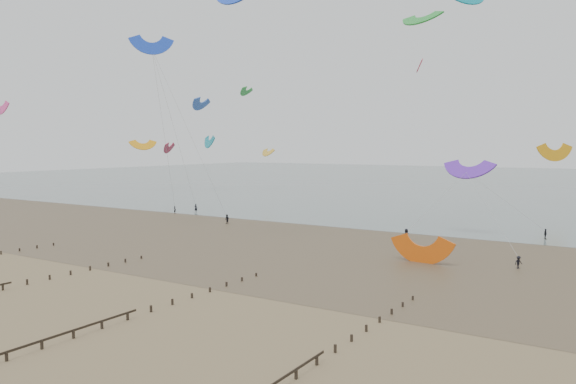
# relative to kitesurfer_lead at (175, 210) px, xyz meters

# --- Properties ---
(ground) EXTENTS (500.00, 500.00, 0.00)m
(ground) POSITION_rel_kitesurfer_lead_xyz_m (44.16, -49.85, -0.78)
(ground) COLOR brown
(ground) RESTS_ON ground
(sea_and_shore) EXTENTS (500.00, 665.00, 0.03)m
(sea_and_shore) POSITION_rel_kitesurfer_lead_xyz_m (40.08, -15.45, -0.77)
(sea_and_shore) COLOR #475654
(sea_and_shore) RESTS_ON ground
(kitesurfer_lead) EXTENTS (0.66, 0.53, 1.56)m
(kitesurfer_lead) POSITION_rel_kitesurfer_lead_xyz_m (0.00, 0.00, 0.00)
(kitesurfer_lead) COLOR black
(kitesurfer_lead) RESTS_ON ground
(kitesurfers) EXTENTS (125.04, 25.96, 1.86)m
(kitesurfers) POSITION_rel_kitesurfer_lead_xyz_m (66.49, -2.39, 0.07)
(kitesurfers) COLOR black
(kitesurfers) RESTS_ON ground
(grounded_kite) EXTENTS (7.30, 5.91, 3.79)m
(grounded_kite) POSITION_rel_kitesurfer_lead_xyz_m (61.27, -21.06, -0.78)
(grounded_kite) COLOR #E0550E
(grounded_kite) RESTS_ON ground
(kites_airborne) EXTENTS (221.28, 116.46, 39.11)m
(kites_airborne) POSITION_rel_kitesurfer_lead_xyz_m (35.77, 39.20, 21.56)
(kites_airborne) COLOR #F13C95
(kites_airborne) RESTS_ON ground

